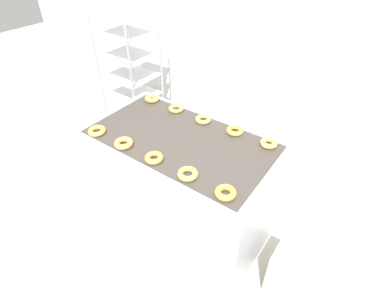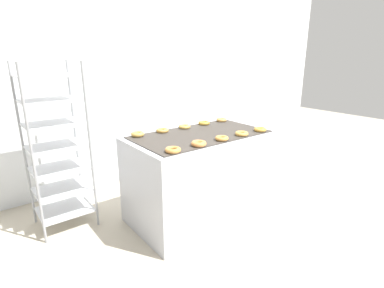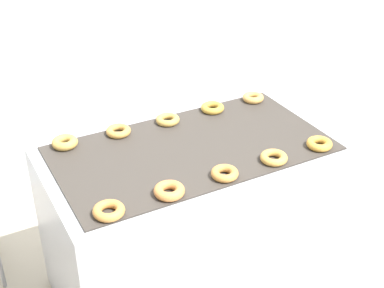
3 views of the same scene
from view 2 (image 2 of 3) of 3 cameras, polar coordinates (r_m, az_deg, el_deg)
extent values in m
plane|color=#B2A893|center=(3.01, 10.08, -18.04)|extent=(14.00, 14.00, 0.00)
cube|color=silver|center=(4.19, -11.23, 12.35)|extent=(8.00, 0.05, 2.80)
cube|color=#A8AAB2|center=(3.21, 1.65, -6.09)|extent=(1.48, 0.84, 0.91)
cube|color=#38332D|center=(3.06, 1.72, 1.88)|extent=(1.36, 0.74, 0.01)
cube|color=#262628|center=(3.16, 11.82, -3.28)|extent=(0.12, 0.07, 0.10)
cylinder|color=gray|center=(2.93, -28.03, -2.76)|extent=(0.02, 0.02, 1.65)
cylinder|color=gray|center=(3.04, -18.74, -0.97)|extent=(0.02, 0.02, 1.65)
cylinder|color=gray|center=(3.36, -29.45, -0.63)|extent=(0.02, 0.02, 1.65)
cylinder|color=gray|center=(3.46, -21.26, 0.88)|extent=(0.02, 0.02, 1.65)
cube|color=silver|center=(3.43, -23.01, -11.35)|extent=(0.50, 0.45, 0.01)
cube|color=silver|center=(3.34, -23.46, -7.92)|extent=(0.50, 0.45, 0.01)
cube|color=silver|center=(3.25, -23.92, -4.30)|extent=(0.50, 0.45, 0.01)
cube|color=silver|center=(3.18, -24.40, -0.51)|extent=(0.50, 0.45, 0.01)
cube|color=silver|center=(3.13, -24.90, 3.43)|extent=(0.50, 0.45, 0.01)
cube|color=silver|center=(3.09, -25.42, 7.49)|extent=(0.50, 0.45, 0.01)
cube|color=silver|center=(3.07, -25.96, 11.64)|extent=(0.50, 0.45, 0.01)
cube|color=#A8AAB2|center=(4.00, 14.26, -5.88)|extent=(0.38, 0.28, 0.40)
torus|color=#C9863F|center=(2.50, -3.64, -1.12)|extent=(0.13, 0.13, 0.04)
torus|color=#D18442|center=(2.66, 1.29, 0.10)|extent=(0.14, 0.14, 0.04)
torus|color=#C5863F|center=(2.84, 5.69, 1.09)|extent=(0.13, 0.13, 0.04)
torus|color=gold|center=(3.04, 9.46, 1.97)|extent=(0.13, 0.13, 0.04)
torus|color=gold|center=(3.24, 12.84, 2.73)|extent=(0.13, 0.13, 0.04)
torus|color=#BC9445|center=(3.01, -10.31, 1.87)|extent=(0.13, 0.13, 0.04)
torus|color=#BF8D41|center=(3.14, -5.66, 2.60)|extent=(0.13, 0.13, 0.04)
torus|color=#BF9646|center=(3.29, -1.42, 3.33)|extent=(0.13, 0.13, 0.04)
torus|color=gold|center=(3.46, 2.31, 4.04)|extent=(0.13, 0.13, 0.04)
torus|color=tan|center=(3.64, 5.64, 4.63)|extent=(0.12, 0.12, 0.04)
camera|label=1|loc=(3.16, 39.16, 22.87)|focal=28.00mm
camera|label=3|loc=(1.02, 43.49, 48.16)|focal=50.00mm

